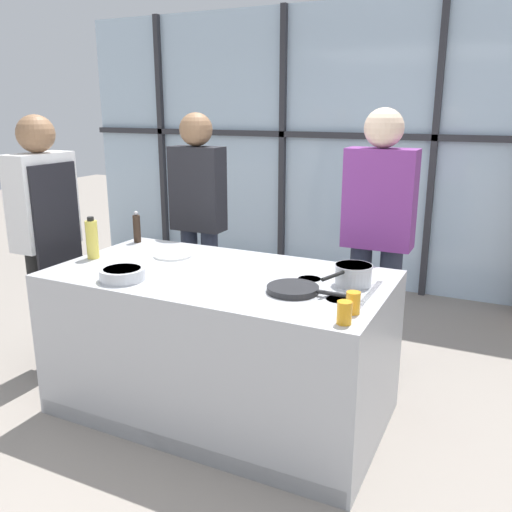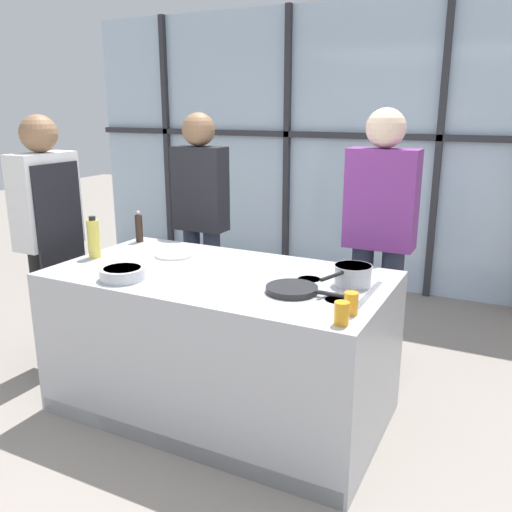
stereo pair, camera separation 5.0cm
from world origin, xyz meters
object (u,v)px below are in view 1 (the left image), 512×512
object	(u,v)px
saucepan	(353,274)
oil_bottle	(92,239)
spectator_center_left	(378,228)
mixing_bowl	(122,274)
juice_glass_far	(353,303)
juice_glass_near	(344,313)
pepper_grinder	(137,228)
frying_pan	(294,289)
chef	(47,230)
spectator_far_left	(198,212)
white_plate	(173,255)

from	to	relation	value
saucepan	oil_bottle	world-z (taller)	oil_bottle
spectator_center_left	oil_bottle	xyz separation A→B (m)	(-1.58, -0.99, -0.03)
spectator_center_left	oil_bottle	bearing A→B (deg)	32.04
mixing_bowl	juice_glass_far	xyz separation A→B (m)	(1.30, 0.06, 0.02)
spectator_center_left	juice_glass_near	xyz separation A→B (m)	(0.18, -1.34, -0.10)
pepper_grinder	juice_glass_far	xyz separation A→B (m)	(1.76, -0.68, -0.05)
frying_pan	mixing_bowl	size ratio (longest dim) A/B	1.95
mixing_bowl	juice_glass_near	world-z (taller)	juice_glass_near
chef	spectator_center_left	size ratio (longest dim) A/B	0.98
frying_pan	oil_bottle	size ratio (longest dim) A/B	1.84
chef	frying_pan	world-z (taller)	chef
spectator_far_left	saucepan	bearing A→B (deg)	151.44
saucepan	white_plate	distance (m)	1.21
mixing_bowl	juice_glass_near	distance (m)	1.30
chef	mixing_bowl	bearing A→B (deg)	68.74
oil_bottle	juice_glass_far	xyz separation A→B (m)	(1.75, -0.21, -0.07)
chef	spectator_far_left	distance (m)	1.12
saucepan	mixing_bowl	distance (m)	1.27
spectator_center_left	white_plate	world-z (taller)	spectator_center_left
spectator_center_left	pepper_grinder	world-z (taller)	spectator_center_left
mixing_bowl	oil_bottle	world-z (taller)	oil_bottle
juice_glass_far	chef	bearing A→B (deg)	172.31
spectator_far_left	white_plate	bearing A→B (deg)	109.36
oil_bottle	pepper_grinder	bearing A→B (deg)	91.24
spectator_center_left	juice_glass_near	distance (m)	1.36
frying_pan	mixing_bowl	xyz separation A→B (m)	(-0.94, -0.22, 0.02)
chef	saucepan	xyz separation A→B (m)	(2.12, 0.10, -0.06)
spectator_far_left	pepper_grinder	world-z (taller)	spectator_far_left
juice_glass_near	mixing_bowl	bearing A→B (deg)	176.66
spectator_center_left	spectator_far_left	bearing A→B (deg)	0.00
chef	oil_bottle	xyz separation A→B (m)	(0.48, -0.09, 0.01)
spectator_center_left	frying_pan	bearing A→B (deg)	80.28
spectator_center_left	white_plate	xyz separation A→B (m)	(-1.14, -0.73, -0.14)
spectator_far_left	juice_glass_far	distance (m)	1.98
frying_pan	juice_glass_near	bearing A→B (deg)	-39.89
spectator_center_left	juice_glass_near	bearing A→B (deg)	97.53
spectator_center_left	white_plate	bearing A→B (deg)	32.67
chef	frying_pan	distance (m)	1.89
frying_pan	juice_glass_far	distance (m)	0.39
juice_glass_near	spectator_far_left	bearing A→B (deg)	139.65
white_plate	mixing_bowl	world-z (taller)	mixing_bowl
chef	juice_glass_far	size ratio (longest dim) A/B	16.88
chef	juice_glass_near	size ratio (longest dim) A/B	16.88
white_plate	oil_bottle	distance (m)	0.52
saucepan	pepper_grinder	distance (m)	1.67
chef	oil_bottle	size ratio (longest dim) A/B	6.63
white_plate	pepper_grinder	distance (m)	0.50
oil_bottle	white_plate	bearing A→B (deg)	30.33
spectator_center_left	mixing_bowl	size ratio (longest dim) A/B	7.19
oil_bottle	juice_glass_far	world-z (taller)	oil_bottle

